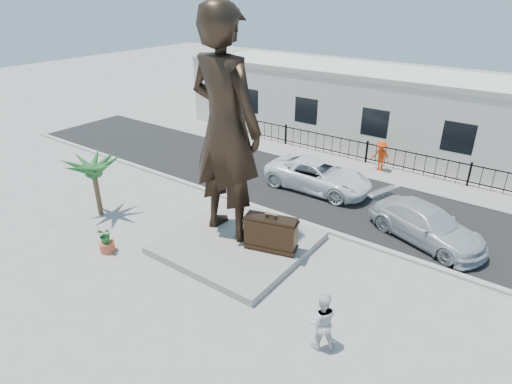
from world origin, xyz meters
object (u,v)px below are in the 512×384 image
tourist (321,321)px  suitcase (271,233)px  car_white (318,175)px  statue (226,127)px

tourist → suitcase: bearing=-74.1°
suitcase → car_white: suitcase is taller
suitcase → car_white: 6.47m
suitcase → tourist: bearing=-54.1°
statue → suitcase: (2.16, -0.15, -3.64)m
suitcase → tourist: size_ratio=1.07×
statue → car_white: size_ratio=1.62×
statue → car_white: (0.73, 6.15, -3.86)m
suitcase → statue: bearing=160.3°
statue → suitcase: statue is taller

